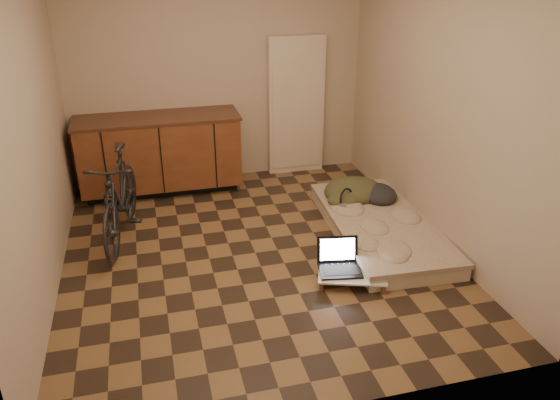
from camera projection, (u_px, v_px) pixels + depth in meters
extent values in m
cube|color=brown|center=(255.00, 253.00, 5.19)|extent=(3.50, 4.00, 0.00)
cube|color=#BEA992|center=(217.00, 73.00, 6.39)|extent=(3.50, 0.00, 2.60)
cube|color=#BEA992|center=(330.00, 227.00, 2.88)|extent=(3.50, 0.00, 2.60)
cube|color=#BEA992|center=(32.00, 137.00, 4.24)|extent=(0.00, 4.00, 2.60)
cube|color=#BEA992|center=(438.00, 107.00, 5.03)|extent=(0.00, 4.00, 2.60)
cube|color=black|center=(163.00, 185.00, 6.52)|extent=(1.70, 0.48, 0.10)
cube|color=#592C19|center=(160.00, 152.00, 6.30)|extent=(1.80, 0.60, 0.78)
cube|color=#4A2A1B|center=(157.00, 118.00, 6.13)|extent=(1.84, 0.62, 0.03)
cube|color=beige|center=(296.00, 106.00, 6.74)|extent=(0.70, 0.10, 1.70)
imported|color=black|center=(119.00, 192.00, 5.26)|extent=(0.72, 1.59, 0.99)
cube|color=beige|center=(380.00, 228.00, 5.50)|extent=(1.03, 2.00, 0.12)
cube|color=beige|center=(381.00, 221.00, 5.47)|extent=(1.05, 2.02, 0.05)
cube|color=brown|center=(321.00, 287.00, 4.60)|extent=(0.04, 0.04, 0.08)
cube|color=brown|center=(322.00, 267.00, 4.89)|extent=(0.04, 0.04, 0.08)
cube|color=brown|center=(384.00, 289.00, 4.56)|extent=(0.04, 0.04, 0.08)
cube|color=brown|center=(380.00, 269.00, 4.85)|extent=(0.04, 0.04, 0.08)
cube|color=white|center=(352.00, 273.00, 4.70)|extent=(0.67, 0.54, 0.02)
cube|color=black|center=(340.00, 271.00, 4.70)|extent=(0.40, 0.31, 0.02)
cube|color=black|center=(337.00, 249.00, 4.79)|extent=(0.37, 0.13, 0.23)
cube|color=white|center=(337.00, 249.00, 4.79)|extent=(0.31, 0.10, 0.19)
ellipsoid|color=silver|center=(378.00, 272.00, 4.67)|extent=(0.11, 0.12, 0.04)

